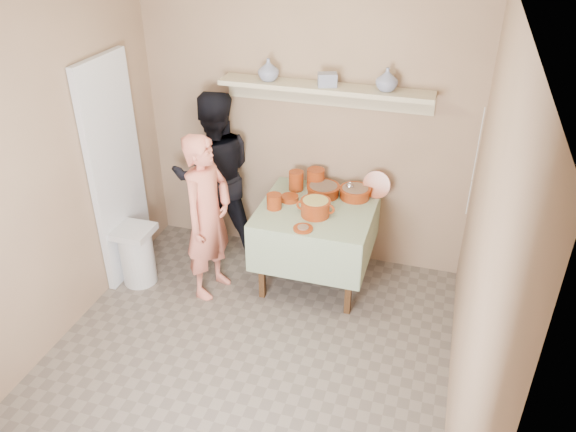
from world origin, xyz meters
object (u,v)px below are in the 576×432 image
(person_helper, at_px, (215,175))
(serving_table, at_px, (317,219))
(trash_bin, at_px, (137,255))
(person_cook, at_px, (208,217))
(cazuela_rice, at_px, (315,206))

(person_helper, bearing_deg, serving_table, 139.91)
(person_helper, xyz_separation_m, trash_bin, (-0.48, -0.72, -0.52))
(person_cook, relative_size, serving_table, 1.52)
(cazuela_rice, bearing_deg, trash_bin, -167.26)
(person_cook, relative_size, trash_bin, 2.64)
(person_cook, bearing_deg, cazuela_rice, -61.50)
(person_cook, bearing_deg, person_helper, 29.81)
(serving_table, relative_size, trash_bin, 1.74)
(person_cook, relative_size, person_helper, 0.92)
(person_helper, relative_size, cazuela_rice, 4.89)
(serving_table, bearing_deg, person_cook, -154.63)
(person_helper, distance_m, cazuela_rice, 1.13)
(person_helper, bearing_deg, trash_bin, 28.64)
(serving_table, height_order, cazuela_rice, cazuela_rice)
(person_cook, distance_m, person_helper, 0.67)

